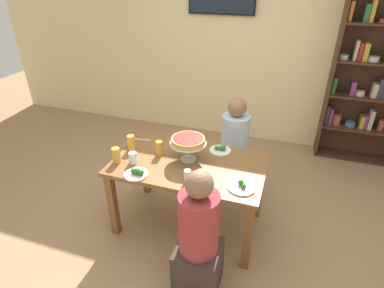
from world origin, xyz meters
TOP-DOWN VIEW (x-y plane):
  - ground_plane at (0.00, 0.00)m, footprint 12.00×12.00m
  - rear_partition at (0.00, 2.20)m, footprint 8.00×0.12m
  - dining_table at (0.00, 0.00)m, footprint 1.41×0.82m
  - bookshelf at (1.80, 2.01)m, footprint 1.10×0.30m
  - diner_near_right at (0.31, -0.68)m, footprint 0.34×0.34m
  - diner_far_right at (0.29, 0.73)m, footprint 0.34×0.34m
  - deep_dish_pizza_stand at (-0.02, 0.06)m, footprint 0.34×0.34m
  - salad_plate_near_diner at (0.23, 0.31)m, footprint 0.21×0.21m
  - salad_plate_far_diner at (0.54, -0.22)m, footprint 0.23×0.23m
  - salad_plate_spare at (-0.36, -0.33)m, footprint 0.21×0.21m
  - beer_glass_amber_tall at (-0.32, 0.06)m, footprint 0.07×0.07m
  - beer_glass_amber_short at (-0.64, -0.20)m, footprint 0.07×0.07m
  - beer_glass_amber_spare at (-0.62, 0.05)m, footprint 0.07×0.07m
  - water_glass_clear_near at (-0.49, -0.16)m, footprint 0.07×0.07m
  - water_glass_clear_far at (0.09, -0.28)m, footprint 0.06×0.06m
  - water_glass_clear_spare at (0.19, -0.25)m, footprint 0.07×0.07m
  - cutlery_fork_near at (-0.62, 0.27)m, footprint 0.18×0.04m
  - cutlery_knife_near at (-0.18, 0.31)m, footprint 0.18×0.03m

SIDE VIEW (x-z plane):
  - ground_plane at x=0.00m, z-range 0.00..0.00m
  - diner_near_right at x=0.31m, z-range -0.08..1.07m
  - diner_far_right at x=0.29m, z-range -0.08..1.07m
  - dining_table at x=0.00m, z-range 0.27..1.01m
  - cutlery_fork_near at x=-0.62m, z-range 0.74..0.74m
  - cutlery_knife_near at x=-0.18m, z-range 0.74..0.74m
  - salad_plate_far_diner at x=0.54m, z-range 0.72..0.79m
  - salad_plate_near_diner at x=0.23m, z-range 0.72..0.79m
  - salad_plate_spare at x=-0.36m, z-range 0.73..0.80m
  - water_glass_clear_near at x=-0.49m, z-range 0.74..0.85m
  - water_glass_clear_spare at x=0.19m, z-range 0.74..0.85m
  - water_glass_clear_far at x=0.09m, z-range 0.74..0.85m
  - beer_glass_amber_tall at x=-0.32m, z-range 0.74..0.88m
  - beer_glass_amber_short at x=-0.64m, z-range 0.74..0.89m
  - beer_glass_amber_spare at x=-0.62m, z-range 0.74..0.89m
  - deep_dish_pizza_stand at x=-0.02m, z-range 0.81..1.05m
  - bookshelf at x=1.80m, z-range 0.03..2.24m
  - rear_partition at x=0.00m, z-range 0.00..2.80m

